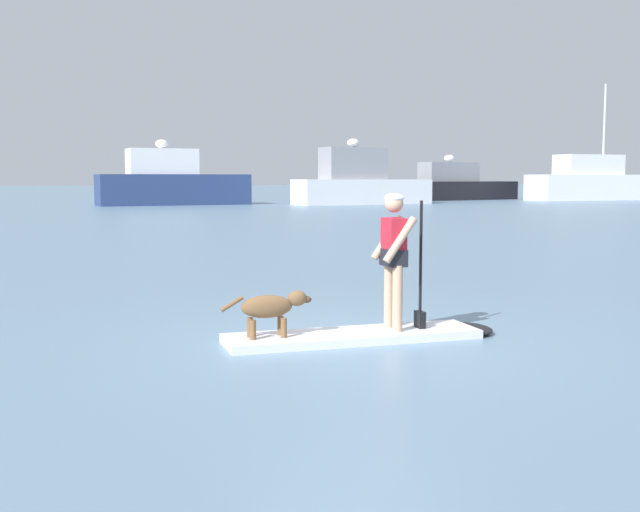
{
  "coord_description": "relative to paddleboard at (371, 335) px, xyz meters",
  "views": [
    {
      "loc": [
        -3.74,
        -8.09,
        1.89
      ],
      "look_at": [
        0.0,
        1.0,
        0.9
      ],
      "focal_mm": 43.39,
      "sensor_mm": 36.0,
      "label": 1
    }
  ],
  "objects": [
    {
      "name": "ground_plane",
      "position": [
        -0.23,
        0.02,
        -0.05
      ],
      "size": [
        400.0,
        400.0,
        0.0
      ],
      "primitive_type": "plane",
      "color": "slate"
    },
    {
      "name": "paddleboard",
      "position": [
        0.0,
        0.0,
        0.0
      ],
      "size": [
        3.34,
        1.03,
        0.1
      ],
      "color": "silver",
      "rests_on": "ground_plane"
    },
    {
      "name": "person_paddler",
      "position": [
        0.3,
        -0.03,
        0.98
      ],
      "size": [
        0.63,
        0.5,
        1.61
      ],
      "color": "tan",
      "rests_on": "paddleboard"
    },
    {
      "name": "dog",
      "position": [
        -1.2,
        0.11,
        0.39
      ],
      "size": [
        1.06,
        0.27,
        0.52
      ],
      "color": "brown",
      "rests_on": "paddleboard"
    },
    {
      "name": "moored_boat_far_port",
      "position": [
        7.21,
        46.84,
        1.48
      ],
      "size": [
        10.69,
        3.32,
        4.6
      ],
      "color": "navy",
      "rests_on": "ground_plane"
    },
    {
      "name": "moored_boat_starboard",
      "position": [
        20.24,
        43.14,
        1.48
      ],
      "size": [
        10.54,
        3.58,
        4.74
      ],
      "color": "white",
      "rests_on": "ground_plane"
    },
    {
      "name": "moored_boat_port",
      "position": [
        32.67,
        49.92,
        1.19
      ],
      "size": [
        12.49,
        4.63,
        3.91
      ],
      "color": "black",
      "rests_on": "ground_plane"
    },
    {
      "name": "moored_boat_outer",
      "position": [
        43.88,
        45.27,
        1.47
      ],
      "size": [
        12.76,
        3.82,
        9.99
      ],
      "color": "white",
      "rests_on": "ground_plane"
    }
  ]
}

